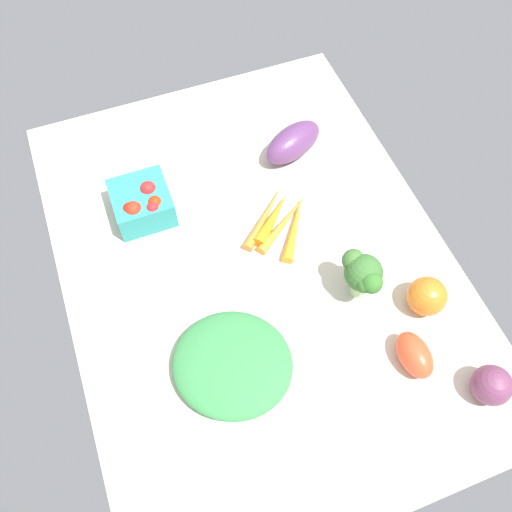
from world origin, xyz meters
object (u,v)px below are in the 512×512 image
Objects in this scene: leafy_greens_clump at (232,364)px; red_onion_near_basket at (492,385)px; carrot_bunch at (279,221)px; berry_basket at (142,203)px; eggplant at (293,142)px; broccoli_head at (362,274)px; heirloom_tomato_orange at (427,296)px; roma_tomato at (414,355)px.

red_onion_near_basket is at bearing -116.01° from leafy_greens_clump.
leafy_greens_clump reaches higher than carrot_bunch.
carrot_bunch is 0.89× the size of leafy_greens_clump.
berry_basket is 0.61× the size of carrot_bunch.
eggplant is 2.09× the size of red_onion_near_basket.
eggplant is 52.34cm from leafy_greens_clump.
broccoli_head is 0.95× the size of berry_basket.
eggplant is at bearing 11.33° from heirloom_tomato_orange.
heirloom_tomato_orange reaches higher than red_onion_near_basket.
eggplant is (53.20, 1.40, 0.82)cm from roma_tomato.
eggplant is at bearing -34.41° from leafy_greens_clump.
broccoli_head is 28.90cm from leafy_greens_clump.
heirloom_tomato_orange is at bearing 140.25° from roma_tomato.
broccoli_head is at bearing 26.03° from red_onion_near_basket.
broccoli_head reaches higher than berry_basket.
red_onion_near_basket is at bearing -141.45° from berry_basket.
heirloom_tomato_orange reaches higher than eggplant.
heirloom_tomato_orange reaches higher than carrot_bunch.
leafy_greens_clump is at bearing -171.04° from berry_basket.
carrot_bunch is 50.58cm from red_onion_near_basket.
broccoli_head is 1.23× the size of roma_tomato.
berry_basket is 35.95cm from eggplant.
berry_basket is 74.68cm from red_onion_near_basket.
berry_basket is 1.29× the size of roma_tomato.
heirloom_tomato_orange is at bearing -99.86° from eggplant.
heirloom_tomato_orange is 33.16cm from carrot_bunch.
berry_basket is 28.59cm from carrot_bunch.
eggplant is 19.81cm from carrot_bunch.
broccoli_head reaches higher than red_onion_near_basket.
leafy_greens_clump is at bearing -145.60° from eggplant.
carrot_bunch is (36.29, 11.44, -1.58)cm from roma_tomato.
heirloom_tomato_orange is 38.44cm from leafy_greens_clump.
leafy_greens_clump is (-38.67, -6.09, -1.48)cm from berry_basket.
red_onion_near_basket reaches higher than roma_tomato.
berry_basket is at bearing 38.55° from red_onion_near_basket.
broccoli_head is 22.56cm from carrot_bunch.
broccoli_head is 0.51× the size of leafy_greens_clump.
leafy_greens_clump is at bearing 143.36° from carrot_bunch.
roma_tomato is 0.47× the size of carrot_bunch.
heirloom_tomato_orange reaches higher than roma_tomato.
broccoli_head is at bearing -77.48° from leafy_greens_clump.
red_onion_near_basket is (-45.99, -20.92, 2.31)cm from carrot_bunch.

